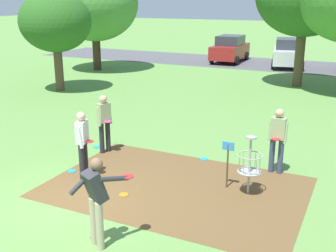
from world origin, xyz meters
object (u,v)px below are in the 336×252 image
at_px(player_foreground_watching, 104,120).
at_px(frisbee_near_basket, 72,171).
at_px(disc_golf_basket, 247,163).
at_px(player_waiting_right, 96,197).
at_px(frisbee_mid_grass, 97,147).
at_px(tree_near_right, 94,3).
at_px(player_throwing, 82,141).
at_px(player_waiting_left, 278,137).
at_px(tree_near_left, 55,22).
at_px(parked_car_center_left, 288,53).
at_px(frisbee_by_tee, 204,159).
at_px(frisbee_far_left, 124,195).
at_px(parked_car_leftmost, 230,49).

xyz_separation_m(player_foreground_watching, frisbee_near_basket, (0.02, -1.61, -0.96)).
height_order(disc_golf_basket, player_waiting_right, player_waiting_right).
height_order(frisbee_mid_grass, tree_near_right, tree_near_right).
bearing_deg(frisbee_near_basket, player_throwing, -15.77).
relative_size(player_waiting_left, player_waiting_right, 1.00).
height_order(tree_near_left, parked_car_center_left, tree_near_left).
height_order(player_throwing, frisbee_by_tee, player_throwing).
distance_m(player_foreground_watching, player_waiting_left, 4.87).
relative_size(frisbee_far_left, tree_near_left, 0.04).
bearing_deg(frisbee_far_left, tree_near_left, 136.21).
relative_size(frisbee_near_basket, tree_near_left, 0.05).
relative_size(player_throwing, tree_near_right, 0.27).
distance_m(frisbee_by_tee, parked_car_center_left, 18.01).
bearing_deg(player_foreground_watching, frisbee_by_tee, 13.88).
bearing_deg(player_waiting_left, frisbee_near_basket, -154.94).
relative_size(frisbee_near_basket, frisbee_mid_grass, 0.92).
bearing_deg(disc_golf_basket, player_waiting_left, 76.39).
xyz_separation_m(player_waiting_right, frisbee_far_left, (-0.68, 1.97, -0.98)).
distance_m(frisbee_near_basket, frisbee_by_tee, 3.63).
bearing_deg(player_foreground_watching, player_waiting_right, -57.53).
relative_size(disc_golf_basket, parked_car_center_left, 0.31).
bearing_deg(player_waiting_right, tree_near_right, 124.99).
height_order(player_throwing, player_waiting_left, same).
height_order(frisbee_near_basket, parked_car_center_left, parked_car_center_left).
bearing_deg(parked_car_center_left, player_waiting_right, -87.81).
relative_size(player_foreground_watching, frisbee_by_tee, 7.78).
relative_size(frisbee_near_basket, parked_car_leftmost, 0.05).
distance_m(player_foreground_watching, parked_car_center_left, 18.74).
bearing_deg(parked_car_leftmost, frisbee_near_basket, -83.48).
height_order(disc_golf_basket, parked_car_leftmost, parked_car_leftmost).
bearing_deg(frisbee_mid_grass, parked_car_center_left, 83.08).
height_order(tree_near_left, tree_near_right, tree_near_right).
bearing_deg(frisbee_by_tee, frisbee_near_basket, -140.57).
relative_size(frisbee_near_basket, tree_near_right, 0.04).
distance_m(frisbee_mid_grass, frisbee_far_left, 3.44).
bearing_deg(player_throwing, player_foreground_watching, 107.29).
distance_m(tree_near_right, parked_car_center_left, 12.78).
bearing_deg(player_waiting_left, parked_car_leftmost, 111.16).
bearing_deg(frisbee_far_left, frisbee_near_basket, 163.05).
bearing_deg(player_waiting_right, player_waiting_left, 65.65).
bearing_deg(tree_near_right, player_waiting_right, -55.01).
bearing_deg(frisbee_by_tee, player_throwing, -132.94).
height_order(player_waiting_right, frisbee_near_basket, player_waiting_right).
bearing_deg(player_waiting_left, parked_car_center_left, 99.60).
xyz_separation_m(player_throwing, parked_car_center_left, (1.23, 20.41, -0.05)).
bearing_deg(frisbee_far_left, parked_car_leftmost, 101.44).
bearing_deg(parked_car_center_left, disc_golf_basket, -82.16).
bearing_deg(disc_golf_basket, player_throwing, -167.12).
relative_size(frisbee_far_left, parked_car_center_left, 0.05).
bearing_deg(tree_near_left, frisbee_by_tee, -29.89).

